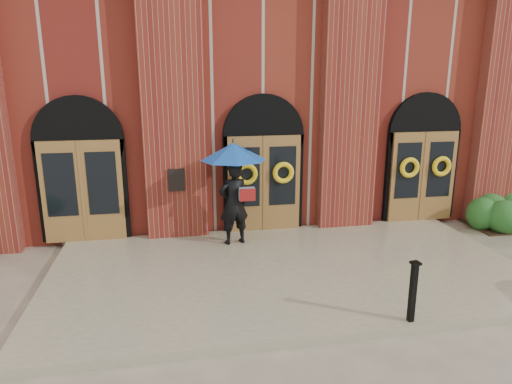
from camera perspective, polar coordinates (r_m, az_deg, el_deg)
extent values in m
plane|color=tan|center=(9.84, 4.22, -10.59)|extent=(90.00, 90.00, 0.00)
cube|color=tan|center=(9.94, 4.01, -9.84)|extent=(10.00, 5.30, 0.15)
cube|color=maroon|center=(17.66, -3.09, 12.36)|extent=(16.00, 12.00, 7.00)
cube|color=black|center=(11.35, -9.93, 1.49)|extent=(0.40, 0.05, 0.55)
cube|color=maroon|center=(11.34, -10.36, 10.92)|extent=(1.50, 0.45, 7.00)
cube|color=maroon|center=(12.23, 11.63, 11.11)|extent=(1.50, 0.45, 7.00)
cube|color=maroon|center=(14.53, 28.58, 10.17)|extent=(1.50, 0.45, 7.00)
cube|color=olive|center=(11.84, -20.84, 0.04)|extent=(1.90, 0.10, 2.50)
cylinder|color=black|center=(11.75, -21.27, 6.12)|extent=(2.10, 0.22, 2.10)
cube|color=olive|center=(11.87, 1.02, 1.05)|extent=(1.90, 0.10, 2.50)
cylinder|color=black|center=(11.78, 0.91, 7.13)|extent=(2.10, 0.22, 2.10)
cube|color=olive|center=(13.50, 20.09, 1.81)|extent=(1.90, 0.10, 2.50)
cylinder|color=black|center=(13.42, 20.25, 7.15)|extent=(2.10, 0.22, 2.10)
torus|color=yellow|center=(11.60, -1.18, 2.25)|extent=(0.57, 0.13, 0.57)
torus|color=yellow|center=(11.80, 3.43, 2.43)|extent=(0.57, 0.13, 0.57)
torus|color=yellow|center=(13.10, 18.65, 2.91)|extent=(0.57, 0.13, 0.57)
torus|color=yellow|center=(13.59, 22.20, 2.99)|extent=(0.57, 0.13, 0.57)
imported|color=black|center=(10.96, -2.80, -1.45)|extent=(0.82, 0.63, 2.01)
cone|color=#1650AB|center=(10.68, -2.89, 5.09)|extent=(1.86, 1.86, 0.40)
cylinder|color=black|center=(10.74, -2.55, 2.26)|extent=(0.02, 0.02, 0.66)
cube|color=#ABADB0|center=(10.78, -1.15, -0.23)|extent=(0.41, 0.27, 0.29)
cube|color=maroon|center=(10.68, -1.06, -0.37)|extent=(0.37, 0.11, 0.29)
cube|color=black|center=(8.14, 19.00, -11.86)|extent=(0.10, 0.10, 1.03)
cube|color=black|center=(7.92, 19.32, -8.39)|extent=(0.16, 0.16, 0.04)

